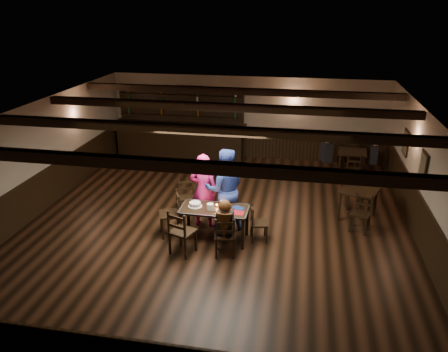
% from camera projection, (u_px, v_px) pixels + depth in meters
% --- Properties ---
extents(ground, '(10.00, 10.00, 0.00)m').
position_uv_depth(ground, '(217.00, 225.00, 10.34)').
color(ground, black).
rests_on(ground, ground).
extents(room_shell, '(9.02, 10.02, 2.71)m').
position_uv_depth(room_shell, '(217.00, 155.00, 9.72)').
color(room_shell, beige).
rests_on(room_shell, ground).
extents(dining_table, '(1.49, 0.76, 0.75)m').
position_uv_depth(dining_table, '(214.00, 212.00, 9.48)').
color(dining_table, black).
rests_on(dining_table, ground).
extents(chair_near_left, '(0.59, 0.58, 1.00)m').
position_uv_depth(chair_near_left, '(180.00, 230.00, 8.91)').
color(chair_near_left, black).
rests_on(chair_near_left, ground).
extents(chair_near_right, '(0.48, 0.47, 0.90)m').
position_uv_depth(chair_near_right, '(225.00, 234.00, 8.86)').
color(chair_near_right, black).
rests_on(chair_near_right, ground).
extents(chair_end_left, '(0.60, 0.61, 1.01)m').
position_uv_depth(chair_end_left, '(174.00, 210.00, 9.73)').
color(chair_end_left, black).
rests_on(chair_end_left, ground).
extents(chair_end_right, '(0.43, 0.45, 0.82)m').
position_uv_depth(chair_end_right, '(256.00, 220.00, 9.52)').
color(chair_end_right, black).
rests_on(chair_end_right, ground).
extents(chair_far_pushed, '(0.47, 0.46, 0.85)m').
position_uv_depth(chair_far_pushed, '(186.00, 194.00, 10.77)').
color(chair_far_pushed, black).
rests_on(chair_far_pushed, ground).
extents(woman_pink, '(0.66, 0.45, 1.77)m').
position_uv_depth(woman_pink, '(203.00, 190.00, 10.01)').
color(woman_pink, '#DF1A8E').
rests_on(woman_pink, ground).
extents(man_blue, '(1.09, 0.94, 1.92)m').
position_uv_depth(man_blue, '(225.00, 189.00, 9.89)').
color(man_blue, navy).
rests_on(man_blue, ground).
extents(seated_person, '(0.34, 0.51, 0.82)m').
position_uv_depth(seated_person, '(225.00, 219.00, 8.80)').
color(seated_person, black).
rests_on(seated_person, ground).
extents(cake, '(0.31, 0.31, 0.10)m').
position_uv_depth(cake, '(195.00, 205.00, 9.52)').
color(cake, white).
rests_on(cake, dining_table).
extents(plate_stack_a, '(0.14, 0.14, 0.14)m').
position_uv_depth(plate_stack_a, '(210.00, 207.00, 9.37)').
color(plate_stack_a, white).
rests_on(plate_stack_a, dining_table).
extents(plate_stack_b, '(0.16, 0.16, 0.19)m').
position_uv_depth(plate_stack_b, '(224.00, 205.00, 9.38)').
color(plate_stack_b, white).
rests_on(plate_stack_b, dining_table).
extents(tea_light, '(0.05, 0.05, 0.06)m').
position_uv_depth(tea_light, '(217.00, 205.00, 9.53)').
color(tea_light, '#A5A8AD').
rests_on(tea_light, dining_table).
extents(salt_shaker, '(0.03, 0.03, 0.08)m').
position_uv_depth(salt_shaker, '(228.00, 209.00, 9.33)').
color(salt_shaker, silver).
rests_on(salt_shaker, dining_table).
extents(pepper_shaker, '(0.03, 0.03, 0.08)m').
position_uv_depth(pepper_shaker, '(233.00, 211.00, 9.25)').
color(pepper_shaker, '#A5A8AD').
rests_on(pepper_shaker, dining_table).
extents(drink_glass, '(0.07, 0.07, 0.11)m').
position_uv_depth(drink_glass, '(229.00, 206.00, 9.44)').
color(drink_glass, silver).
rests_on(drink_glass, dining_table).
extents(menu_red, '(0.33, 0.23, 0.00)m').
position_uv_depth(menu_red, '(236.00, 213.00, 9.25)').
color(menu_red, maroon).
rests_on(menu_red, dining_table).
extents(menu_blue, '(0.33, 0.30, 0.00)m').
position_uv_depth(menu_blue, '(238.00, 208.00, 9.46)').
color(menu_blue, navy).
rests_on(menu_blue, dining_table).
extents(bar_counter, '(4.45, 0.70, 2.20)m').
position_uv_depth(bar_counter, '(180.00, 135.00, 14.74)').
color(bar_counter, black).
rests_on(bar_counter, ground).
extents(back_table_a, '(1.05, 1.05, 0.75)m').
position_uv_depth(back_table_a, '(359.00, 194.00, 10.42)').
color(back_table_a, black).
rests_on(back_table_a, ground).
extents(back_table_b, '(0.89, 0.89, 0.75)m').
position_uv_depth(back_table_b, '(352.00, 155.00, 13.08)').
color(back_table_b, black).
rests_on(back_table_b, ground).
extents(bg_patron_left, '(0.35, 0.45, 0.81)m').
position_uv_depth(bg_patron_left, '(327.00, 148.00, 12.94)').
color(bg_patron_left, black).
rests_on(bg_patron_left, ground).
extents(bg_patron_right, '(0.29, 0.40, 0.75)m').
position_uv_depth(bg_patron_right, '(375.00, 151.00, 12.80)').
color(bg_patron_right, black).
rests_on(bg_patron_right, ground).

